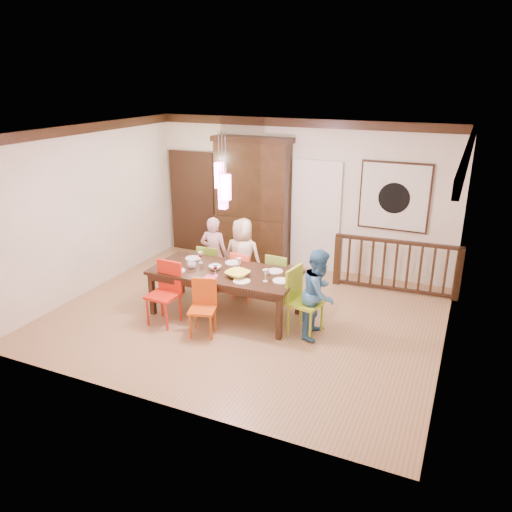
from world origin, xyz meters
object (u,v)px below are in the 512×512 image
at_px(dining_table, 225,275).
at_px(balustrade, 396,265).
at_px(chair_end_right, 306,298).
at_px(china_hutch, 252,202).
at_px(chair_far_left, 212,264).
at_px(person_far_left, 214,254).
at_px(person_end_right, 319,293).
at_px(person_far_mid, 243,257).

relative_size(dining_table, balustrade, 1.08).
bearing_deg(chair_end_right, china_hutch, 48.85).
distance_m(dining_table, chair_far_left, 1.01).
relative_size(dining_table, person_far_left, 1.75).
bearing_deg(person_end_right, chair_far_left, 71.47).
xyz_separation_m(chair_far_left, balustrade, (2.99, 1.27, 0.00)).
distance_m(chair_end_right, balustrade, 2.31).
height_order(dining_table, person_far_mid, person_far_mid).
relative_size(chair_end_right, person_far_mid, 0.73).
distance_m(dining_table, balustrade, 3.10).
distance_m(chair_far_left, china_hutch, 1.80).
bearing_deg(chair_far_left, balustrade, -160.55).
relative_size(dining_table, person_far_mid, 1.72).
bearing_deg(chair_far_left, chair_end_right, 154.20).
relative_size(china_hutch, person_end_right, 1.90).
bearing_deg(person_far_mid, chair_far_left, 2.63).
distance_m(balustrade, person_far_mid, 2.71).
distance_m(person_far_mid, person_end_right, 1.88).
xyz_separation_m(balustrade, person_far_left, (-2.98, -1.22, 0.17)).
height_order(chair_end_right, person_far_mid, person_far_mid).
bearing_deg(person_far_left, person_end_right, 150.29).
xyz_separation_m(person_far_left, person_far_mid, (0.55, 0.03, 0.01)).
xyz_separation_m(dining_table, chair_far_left, (-0.65, 0.75, -0.18)).
distance_m(china_hutch, person_end_right, 3.31).
xyz_separation_m(chair_end_right, person_far_mid, (-1.47, 0.91, 0.11)).
height_order(chair_end_right, balustrade, chair_end_right).
distance_m(dining_table, person_end_right, 1.57).
relative_size(person_far_mid, person_end_right, 1.03).
xyz_separation_m(dining_table, person_end_right, (1.57, -0.05, -0.01)).
bearing_deg(dining_table, balustrade, 39.47).
xyz_separation_m(dining_table, balustrade, (2.34, 2.03, -0.17)).
xyz_separation_m(chair_far_left, person_far_left, (0.02, 0.06, 0.18)).
height_order(person_far_left, person_end_right, person_far_left).
height_order(chair_far_left, person_far_mid, person_far_mid).
distance_m(dining_table, person_far_left, 1.03).
xyz_separation_m(chair_far_left, person_far_mid, (0.57, 0.09, 0.19)).
distance_m(dining_table, person_far_mid, 0.84).
bearing_deg(person_end_right, chair_end_right, 98.53).
bearing_deg(chair_end_right, person_far_left, 76.23).
bearing_deg(chair_far_left, dining_table, 127.39).
bearing_deg(person_far_left, balustrade, -166.11).
height_order(balustrade, person_end_right, person_end_right).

